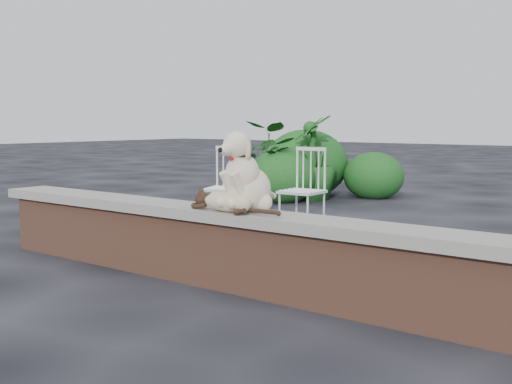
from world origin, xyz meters
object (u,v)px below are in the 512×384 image
Objects in this scene: dog at (249,170)px; chair_b at (302,190)px; cat at (228,201)px; potted_plant_a at (265,161)px; potted_plant_b at (312,158)px; chair_a at (226,187)px.

dog reaches higher than chair_b.
potted_plant_a is (-2.95, 4.40, -0.05)m from cat.
dog is 5.36m from potted_plant_b.
cat is 2.56m from chair_b.
potted_plant_b is (-2.48, 4.75, -0.21)m from dog.
chair_a is 0.90m from chair_b.
cat is (-0.08, -0.15, -0.21)m from dog.
potted_plant_a is at bearing -138.18° from potted_plant_b.
potted_plant_b reaches higher than chair_b.
dog is at bearing 69.96° from cat.
cat is 0.72× the size of potted_plant_b.
potted_plant_b is at bearing 125.58° from dog.
chair_a is at bearing 142.03° from dog.
chair_a is (-1.86, 1.93, -0.40)m from dog.
dog is at bearing -65.73° from chair_a.
dog reaches higher than cat.
dog is 2.71m from chair_a.
dog is 0.62× the size of chair_b.
dog is 0.62× the size of chair_a.
potted_plant_a is at bearing 133.49° from dog.
potted_plant_b is at bearing 124.11° from cat.
chair_b is 2.92m from potted_plant_b.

